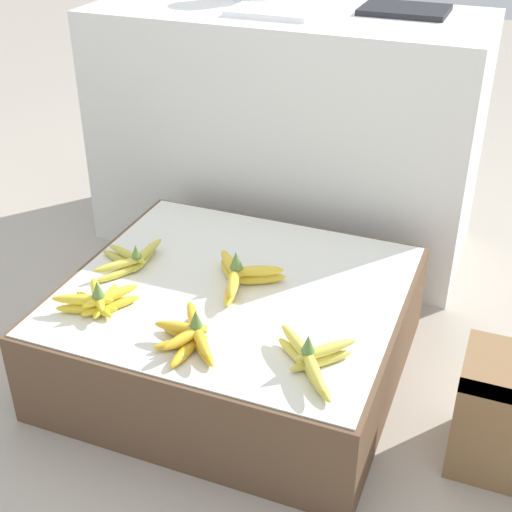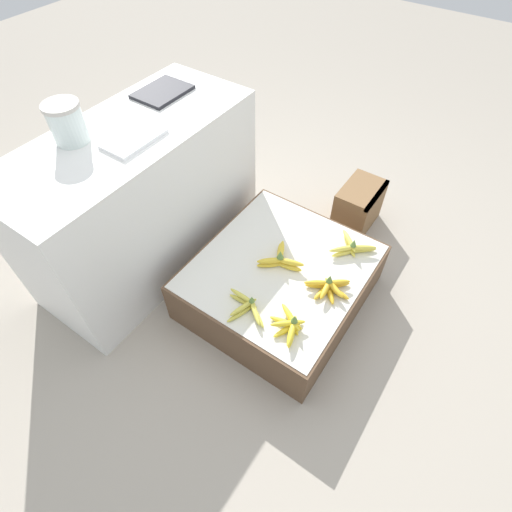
{
  "view_description": "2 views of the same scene",
  "coord_description": "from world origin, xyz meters",
  "views": [
    {
      "loc": [
        0.64,
        -1.48,
        1.32
      ],
      "look_at": [
        0.03,
        0.08,
        0.34
      ],
      "focal_mm": 50.0,
      "sensor_mm": 36.0,
      "label": 1
    },
    {
      "loc": [
        -1.12,
        -0.62,
        1.86
      ],
      "look_at": [
        -0.04,
        0.13,
        0.31
      ],
      "focal_mm": 28.0,
      "sensor_mm": 36.0,
      "label": 2
    }
  ],
  "objects": [
    {
      "name": "banana_bunch_middle_left",
      "position": [
        -0.31,
        -0.01,
        0.3
      ],
      "size": [
        0.17,
        0.25,
        0.08
      ],
      "color": "gold",
      "rests_on": "display_platform"
    },
    {
      "name": "foam_tray_white",
      "position": [
        -0.16,
        0.7,
        0.85
      ],
      "size": [
        0.27,
        0.17,
        0.02
      ],
      "color": "white",
      "rests_on": "back_vendor_table"
    },
    {
      "name": "banana_bunch_front_midright",
      "position": [
        0.29,
        -0.25,
        0.3
      ],
      "size": [
        0.2,
        0.21,
        0.1
      ],
      "color": "#DBCC4C",
      "rests_on": "display_platform"
    },
    {
      "name": "display_platform",
      "position": [
        0.0,
        0.0,
        0.14
      ],
      "size": [
        0.9,
        0.83,
        0.28
      ],
      "color": "brown",
      "rests_on": "ground_plane"
    },
    {
      "name": "back_vendor_table",
      "position": [
        -0.14,
        0.8,
        0.42
      ],
      "size": [
        1.32,
        0.56,
        0.84
      ],
      "color": "white",
      "rests_on": "ground_plane"
    },
    {
      "name": "glass_jar",
      "position": [
        -0.32,
        0.92,
        0.93
      ],
      "size": [
        0.16,
        0.16,
        0.18
      ],
      "color": "silver",
      "rests_on": "back_vendor_table"
    },
    {
      "name": "banana_bunch_front_left",
      "position": [
        -0.28,
        -0.22,
        0.3
      ],
      "size": [
        0.19,
        0.17,
        0.1
      ],
      "color": "yellow",
      "rests_on": "display_platform"
    },
    {
      "name": "wooden_crate",
      "position": [
        0.78,
        -0.09,
        0.15
      ],
      "size": [
        0.32,
        0.22,
        0.29
      ],
      "color": "olive",
      "rests_on": "ground_plane"
    },
    {
      "name": "banana_bunch_front_midleft",
      "position": [
        -0.0,
        -0.27,
        0.3
      ],
      "size": [
        0.19,
        0.22,
        0.1
      ],
      "color": "gold",
      "rests_on": "display_platform"
    },
    {
      "name": "banana_bunch_middle_midleft",
      "position": [
        0.01,
        0.01,
        0.31
      ],
      "size": [
        0.22,
        0.22,
        0.11
      ],
      "color": "gold",
      "rests_on": "display_platform"
    },
    {
      "name": "foam_tray_dark",
      "position": [
        0.22,
        0.89,
        0.85
      ],
      "size": [
        0.27,
        0.21,
        0.02
      ],
      "color": "#232328",
      "rests_on": "back_vendor_table"
    },
    {
      "name": "ground_plane",
      "position": [
        0.0,
        0.0,
        0.0
      ],
      "size": [
        10.0,
        10.0,
        0.0
      ],
      "primitive_type": "plane",
      "color": "#A89E8E"
    }
  ]
}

